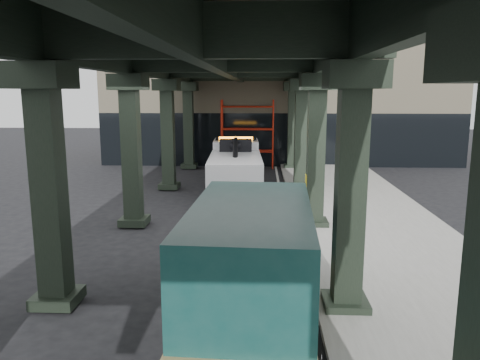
# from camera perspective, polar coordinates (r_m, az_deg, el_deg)

# --- Properties ---
(ground) EXTENTS (90.00, 90.00, 0.00)m
(ground) POSITION_cam_1_polar(r_m,az_deg,el_deg) (13.78, -1.07, -8.12)
(ground) COLOR black
(ground) RESTS_ON ground
(sidewalk) EXTENTS (5.00, 40.00, 0.15)m
(sidewalk) POSITION_cam_1_polar(r_m,az_deg,el_deg) (16.05, 15.75, -5.52)
(sidewalk) COLOR gray
(sidewalk) RESTS_ON ground
(lane_stripe) EXTENTS (0.12, 38.00, 0.01)m
(lane_stripe) POSITION_cam_1_polar(r_m,az_deg,el_deg) (15.67, 5.66, -5.81)
(lane_stripe) COLOR silver
(lane_stripe) RESTS_ON ground
(viaduct) EXTENTS (7.40, 32.00, 6.40)m
(viaduct) POSITION_cam_1_polar(r_m,az_deg,el_deg) (15.10, -2.19, 14.55)
(viaduct) COLOR black
(viaduct) RESTS_ON ground
(building) EXTENTS (22.00, 10.00, 8.00)m
(building) POSITION_cam_1_polar(r_m,az_deg,el_deg) (33.03, 4.75, 9.88)
(building) COLOR #C6B793
(building) RESTS_ON ground
(scaffolding) EXTENTS (3.08, 0.88, 4.00)m
(scaffolding) POSITION_cam_1_polar(r_m,az_deg,el_deg) (27.77, 0.92, 5.86)
(scaffolding) COLOR red
(scaffolding) RESTS_ON ground
(tow_truck) EXTENTS (2.53, 7.63, 2.47)m
(tow_truck) POSITION_cam_1_polar(r_m,az_deg,el_deg) (20.76, -0.54, 1.71)
(tow_truck) COLOR black
(tow_truck) RESTS_ON ground
(towed_van) EXTENTS (2.61, 6.01, 2.40)m
(towed_van) POSITION_cam_1_polar(r_m,az_deg,el_deg) (9.16, 1.48, -9.43)
(towed_van) COLOR #134440
(towed_van) RESTS_ON ground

